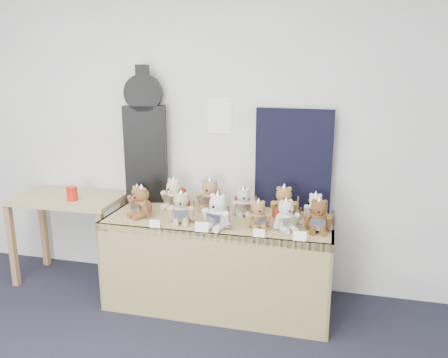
% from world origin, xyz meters
% --- Properties ---
extents(room_shell, '(6.00, 6.00, 6.00)m').
position_xyz_m(room_shell, '(0.49, 2.49, 1.48)').
color(room_shell, white).
rests_on(room_shell, floor).
extents(display_table, '(1.75, 0.73, 0.73)m').
position_xyz_m(display_table, '(0.59, 2.03, 0.57)').
color(display_table, '#947E4B').
rests_on(display_table, floor).
extents(side_table, '(0.94, 0.53, 0.78)m').
position_xyz_m(side_table, '(-0.80, 2.16, 0.65)').
color(side_table, '#A68459').
rests_on(side_table, floor).
extents(guitar_case, '(0.37, 0.19, 1.16)m').
position_xyz_m(guitar_case, '(-0.12, 2.36, 1.30)').
color(guitar_case, black).
rests_on(guitar_case, display_table).
extents(navy_board, '(0.62, 0.09, 0.83)m').
position_xyz_m(navy_board, '(1.12, 2.43, 1.14)').
color(navy_board, black).
rests_on(navy_board, display_table).
extents(red_cup, '(0.09, 0.09, 0.12)m').
position_xyz_m(red_cup, '(-0.69, 2.08, 0.84)').
color(red_cup, red).
rests_on(red_cup, side_table).
extents(teddy_front_far_left, '(0.22, 0.22, 0.28)m').
position_xyz_m(teddy_front_far_left, '(-0.00, 1.97, 0.84)').
color(teddy_front_far_left, brown).
rests_on(teddy_front_far_left, display_table).
extents(teddy_front_left, '(0.23, 0.20, 0.27)m').
position_xyz_m(teddy_front_left, '(0.35, 1.91, 0.84)').
color(teddy_front_left, tan).
rests_on(teddy_front_left, display_table).
extents(teddy_front_centre, '(0.24, 0.22, 0.30)m').
position_xyz_m(teddy_front_centre, '(0.64, 1.86, 0.85)').
color(teddy_front_centre, silver).
rests_on(teddy_front_centre, display_table).
extents(teddy_front_right, '(0.20, 0.18, 0.24)m').
position_xyz_m(teddy_front_right, '(0.93, 1.93, 0.82)').
color(teddy_front_right, '#9E6A3C').
rests_on(teddy_front_right, display_table).
extents(teddy_front_far_right, '(0.21, 0.21, 0.26)m').
position_xyz_m(teddy_front_far_right, '(1.13, 1.94, 0.83)').
color(teddy_front_far_right, silver).
rests_on(teddy_front_far_right, display_table).
extents(teddy_front_end, '(0.22, 0.18, 0.27)m').
position_xyz_m(teddy_front_end, '(1.36, 1.97, 0.84)').
color(teddy_front_end, brown).
rests_on(teddy_front_end, display_table).
extents(teddy_back_left, '(0.23, 0.23, 0.29)m').
position_xyz_m(teddy_back_left, '(0.17, 2.23, 0.84)').
color(teddy_back_left, beige).
rests_on(teddy_back_left, display_table).
extents(teddy_back_centre_left, '(0.24, 0.21, 0.30)m').
position_xyz_m(teddy_back_centre_left, '(0.47, 2.27, 0.85)').
color(teddy_back_centre_left, '#A67E53').
rests_on(teddy_back_centre_left, display_table).
extents(teddy_back_centre_right, '(0.22, 0.20, 0.26)m').
position_xyz_m(teddy_back_centre_right, '(0.77, 2.18, 0.83)').
color(teddy_back_centre_right, beige).
rests_on(teddy_back_centre_right, display_table).
extents(teddy_back_right, '(0.24, 0.21, 0.29)m').
position_xyz_m(teddy_back_right, '(1.08, 2.20, 0.84)').
color(teddy_back_right, olive).
rests_on(teddy_back_right, display_table).
extents(teddy_back_end, '(0.19, 0.16, 0.24)m').
position_xyz_m(teddy_back_end, '(1.32, 2.23, 0.82)').
color(teddy_back_end, silver).
rests_on(teddy_back_end, display_table).
extents(teddy_back_far_left, '(0.18, 0.16, 0.22)m').
position_xyz_m(teddy_back_far_left, '(-0.13, 2.16, 0.82)').
color(teddy_back_far_left, olive).
rests_on(teddy_back_far_left, display_table).
extents(entry_card_a, '(0.08, 0.02, 0.06)m').
position_xyz_m(entry_card_a, '(0.20, 1.75, 0.76)').
color(entry_card_a, white).
rests_on(entry_card_a, display_table).
extents(entry_card_b, '(0.10, 0.02, 0.07)m').
position_xyz_m(entry_card_b, '(0.56, 1.75, 0.77)').
color(entry_card_b, white).
rests_on(entry_card_b, display_table).
extents(entry_card_c, '(0.08, 0.02, 0.06)m').
position_xyz_m(entry_card_c, '(0.97, 1.75, 0.76)').
color(entry_card_c, white).
rests_on(entry_card_c, display_table).
extents(entry_card_d, '(0.09, 0.02, 0.06)m').
position_xyz_m(entry_card_d, '(1.24, 1.75, 0.76)').
color(entry_card_d, white).
rests_on(entry_card_d, display_table).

